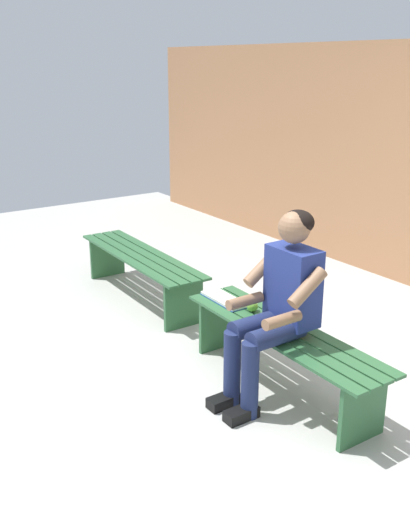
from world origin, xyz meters
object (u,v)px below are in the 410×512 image
at_px(bench_far, 141,265).
at_px(book_open, 224,299).
at_px(bench_near, 282,344).
at_px(person_seated, 278,301).
at_px(apple, 252,306).

relative_size(bench_far, book_open, 4.18).
distance_m(bench_near, bench_far, 1.93).
bearing_deg(person_seated, bench_near, -60.96).
relative_size(bench_near, book_open, 4.03).
distance_m(bench_near, person_seated, 0.36).
distance_m(person_seated, apple, 0.47).
distance_m(apple, book_open, 0.27).
xyz_separation_m(apple, book_open, (0.27, 0.05, -0.03)).
height_order(bench_near, bench_far, same).
relative_size(bench_near, bench_far, 0.96).
bearing_deg(book_open, bench_far, 0.05).
height_order(person_seated, apple, person_seated).
xyz_separation_m(bench_near, apple, (0.35, -0.02, 0.14)).
height_order(bench_far, apple, apple).
distance_m(person_seated, book_open, 0.71).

